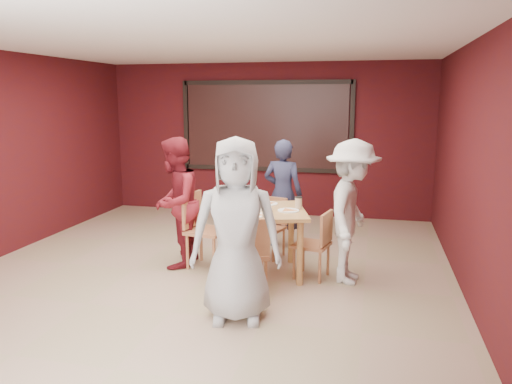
% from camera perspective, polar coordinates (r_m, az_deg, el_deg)
% --- Properties ---
extents(floor, '(7.00, 7.00, 0.00)m').
position_cam_1_polar(floor, '(6.29, -5.76, -9.46)').
color(floor, tan).
rests_on(floor, ground).
extents(window_blinds, '(3.00, 0.02, 1.50)m').
position_cam_1_polar(window_blinds, '(9.24, 1.12, 7.52)').
color(window_blinds, black).
extents(dining_table, '(1.29, 1.29, 0.97)m').
position_cam_1_polar(dining_table, '(6.11, 0.68, -2.99)').
color(dining_table, tan).
rests_on(dining_table, floor).
extents(chair_front, '(0.55, 0.55, 0.89)m').
position_cam_1_polar(chair_front, '(5.53, -0.82, -6.74)').
color(chair_front, '#BB7148').
rests_on(chair_front, floor).
extents(chair_back, '(0.48, 0.48, 0.81)m').
position_cam_1_polar(chair_back, '(6.89, 1.69, -3.61)').
color(chair_back, '#BB7148').
rests_on(chair_back, floor).
extents(chair_left, '(0.53, 0.53, 0.96)m').
position_cam_1_polar(chair_left, '(6.48, -6.28, -3.80)').
color(chair_left, '#BB7148').
rests_on(chair_left, floor).
extents(chair_right, '(0.48, 0.48, 0.83)m').
position_cam_1_polar(chair_right, '(6.07, 7.01, -5.56)').
color(chair_right, '#BB7148').
rests_on(chair_right, floor).
extents(diner_front, '(0.99, 0.76, 1.81)m').
position_cam_1_polar(diner_front, '(4.83, -2.29, -4.38)').
color(diner_front, '#ABABAB').
rests_on(diner_front, floor).
extents(diner_back, '(0.62, 0.44, 1.58)m').
position_cam_1_polar(diner_back, '(7.28, 3.09, -0.17)').
color(diner_back, '#292C49').
rests_on(diner_back, floor).
extents(diner_left, '(0.67, 0.85, 1.68)m').
position_cam_1_polar(diner_left, '(6.49, -9.21, -1.21)').
color(diner_left, maroon).
rests_on(diner_left, floor).
extents(diner_right, '(0.75, 1.16, 1.70)m').
position_cam_1_polar(diner_right, '(5.94, 10.89, -2.25)').
color(diner_right, silver).
rests_on(diner_right, floor).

